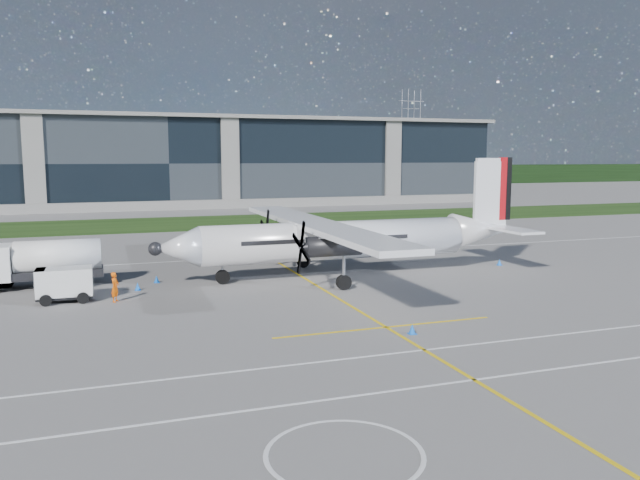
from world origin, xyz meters
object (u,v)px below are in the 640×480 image
at_px(turboprop_aircraft, 348,217).
at_px(safety_cone_portwing, 412,329).
at_px(baggage_tug, 65,285).
at_px(ground_crew_person, 115,285).
at_px(safety_cone_fwd, 138,286).
at_px(safety_cone_tail, 499,262).
at_px(fuel_tanker_truck, 30,264).
at_px(safety_cone_nose_stbd, 157,279).
at_px(pylon_east, 411,137).
at_px(safety_cone_stbdwing, 260,248).

height_order(turboprop_aircraft, safety_cone_portwing, turboprop_aircraft).
xyz_separation_m(baggage_tug, ground_crew_person, (2.84, -1.08, 0.02)).
bearing_deg(safety_cone_fwd, safety_cone_portwing, -50.85).
height_order(baggage_tug, safety_cone_fwd, baggage_tug).
bearing_deg(safety_cone_tail, fuel_tanker_truck, 175.08).
distance_m(safety_cone_nose_stbd, safety_cone_tail, 26.57).
relative_size(pylon_east, ground_crew_person, 14.54).
xyz_separation_m(safety_cone_nose_stbd, safety_cone_portwing, (10.79, -17.04, 0.00)).
height_order(ground_crew_person, safety_cone_fwd, ground_crew_person).
xyz_separation_m(safety_cone_nose_stbd, safety_cone_tail, (26.50, -1.88, 0.00)).
relative_size(turboprop_aircraft, safety_cone_portwing, 57.15).
xyz_separation_m(ground_crew_person, safety_cone_portwing, (13.59, -11.99, -0.78)).
distance_m(safety_cone_tail, safety_cone_fwd, 27.87).
height_order(fuel_tanker_truck, safety_cone_portwing, fuel_tanker_truck).
bearing_deg(safety_cone_portwing, ground_crew_person, 138.59).
distance_m(baggage_tug, safety_cone_fwd, 4.73).
relative_size(pylon_east, safety_cone_portwing, 60.00).
distance_m(safety_cone_tail, safety_cone_portwing, 21.84).
bearing_deg(turboprop_aircraft, pylon_east, 61.08).
bearing_deg(pylon_east, ground_crew_person, -123.11).
relative_size(pylon_east, safety_cone_fwd, 60.00).
bearing_deg(safety_cone_tail, turboprop_aircraft, -179.52).
bearing_deg(baggage_tug, safety_cone_fwd, 23.66).
bearing_deg(turboprop_aircraft, safety_cone_fwd, -179.53).
bearing_deg(pylon_east, baggage_tug, -124.09).
height_order(ground_crew_person, safety_cone_tail, ground_crew_person).
distance_m(ground_crew_person, safety_cone_tail, 29.48).
relative_size(safety_cone_nose_stbd, safety_cone_stbdwing, 1.00).
height_order(safety_cone_nose_stbd, safety_cone_tail, same).
distance_m(baggage_tug, safety_cone_tail, 32.22).
xyz_separation_m(pylon_east, safety_cone_fwd, (-93.47, -142.58, -14.75)).
height_order(safety_cone_stbdwing, safety_cone_portwing, same).
bearing_deg(baggage_tug, safety_cone_tail, 3.74).
bearing_deg(fuel_tanker_truck, pylon_east, 54.31).
xyz_separation_m(safety_cone_nose_stbd, safety_cone_stbdwing, (10.24, 12.01, 0.00)).
relative_size(pylon_east, fuel_tanker_truck, 3.61).
xyz_separation_m(turboprop_aircraft, safety_cone_tail, (13.10, 0.11, -4.04)).
relative_size(ground_crew_person, safety_cone_fwd, 4.13).
height_order(safety_cone_tail, safety_cone_fwd, same).
distance_m(baggage_tug, safety_cone_nose_stbd, 6.95).
distance_m(turboprop_aircraft, safety_cone_portwing, 15.81).
xyz_separation_m(pylon_east, safety_cone_tail, (-65.60, -142.35, -14.75)).
xyz_separation_m(baggage_tug, safety_cone_portwing, (16.43, -13.06, -0.76)).
distance_m(pylon_east, ground_crew_person, 174.30).
distance_m(pylon_east, safety_cone_tail, 157.43).
bearing_deg(safety_cone_tail, safety_cone_fwd, -179.53).
bearing_deg(safety_cone_nose_stbd, safety_cone_fwd, -123.06).
bearing_deg(safety_cone_nose_stbd, baggage_tug, -144.82).
height_order(pylon_east, turboprop_aircraft, pylon_east).
relative_size(baggage_tug, safety_cone_portwing, 6.76).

